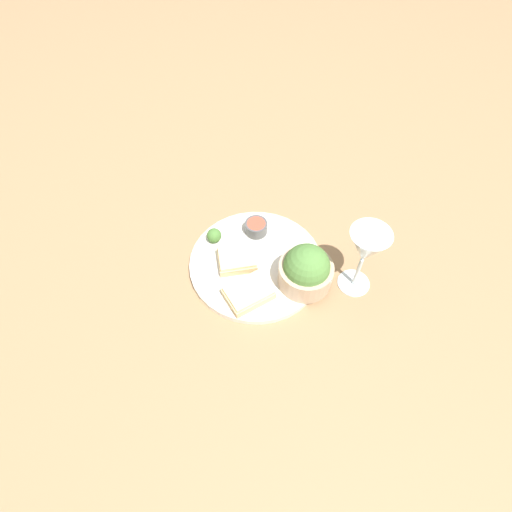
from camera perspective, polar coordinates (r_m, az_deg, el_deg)
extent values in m
plane|color=#93704C|center=(0.88, 0.00, -1.31)|extent=(4.00, 4.00, 0.00)
cylinder|color=silver|center=(0.87, 0.00, -1.05)|extent=(0.29, 0.29, 0.01)
cylinder|color=tan|center=(0.82, 7.05, -2.56)|extent=(0.11, 0.11, 0.05)
sphere|color=#4C7A38|center=(0.80, 7.23, -1.53)|extent=(0.09, 0.09, 0.09)
cylinder|color=#4C4C4C|center=(0.90, 0.02, 4.10)|extent=(0.05, 0.05, 0.03)
cylinder|color=#D14C38|center=(0.90, 0.02, 4.51)|extent=(0.04, 0.04, 0.01)
cube|color=#D1B27F|center=(0.81, -1.08, -5.43)|extent=(0.10, 0.08, 0.02)
cube|color=beige|center=(0.80, -1.10, -4.95)|extent=(0.09, 0.07, 0.01)
cube|color=#D1B27F|center=(0.86, -2.73, -0.63)|extent=(0.10, 0.09, 0.02)
cube|color=beige|center=(0.84, -2.76, -0.12)|extent=(0.10, 0.09, 0.01)
cylinder|color=silver|center=(0.87, 13.76, -3.73)|extent=(0.07, 0.07, 0.01)
cylinder|color=silver|center=(0.84, 14.33, -2.15)|extent=(0.01, 0.01, 0.08)
cone|color=silver|center=(0.77, 15.53, 1.19)|extent=(0.08, 0.08, 0.08)
sphere|color=#477533|center=(0.89, -6.00, 2.94)|extent=(0.03, 0.03, 0.03)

